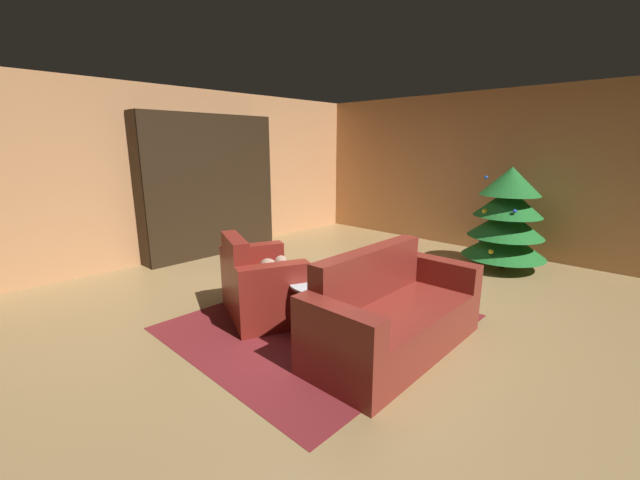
% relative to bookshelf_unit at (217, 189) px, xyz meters
% --- Properties ---
extents(ground_plane, '(8.10, 8.10, 0.00)m').
position_rel_bookshelf_unit_xyz_m(ground_plane, '(2.88, -0.28, -1.03)').
color(ground_plane, olive).
extents(wall_back, '(6.31, 0.06, 2.54)m').
position_rel_bookshelf_unit_xyz_m(wall_back, '(2.88, 3.13, 0.24)').
color(wall_back, tan).
rests_on(wall_back, ground).
extents(wall_left, '(0.06, 6.87, 2.54)m').
position_rel_bookshelf_unit_xyz_m(wall_left, '(-0.25, -0.28, 0.24)').
color(wall_left, tan).
rests_on(wall_left, ground).
extents(area_rug, '(2.26, 2.56, 0.01)m').
position_rel_bookshelf_unit_xyz_m(area_rug, '(3.01, -0.77, -1.03)').
color(area_rug, maroon).
rests_on(area_rug, ground).
extents(bookshelf_unit, '(0.35, 2.18, 2.16)m').
position_rel_bookshelf_unit_xyz_m(bookshelf_unit, '(0.00, 0.00, 0.00)').
color(bookshelf_unit, black).
rests_on(bookshelf_unit, ground).
extents(armchair_red, '(1.16, 1.01, 0.85)m').
position_rel_bookshelf_unit_xyz_m(armchair_red, '(2.44, -1.07, -0.72)').
color(armchair_red, maroon).
rests_on(armchair_red, ground).
extents(couch_red, '(0.77, 1.74, 0.84)m').
position_rel_bookshelf_unit_xyz_m(couch_red, '(3.79, -0.72, -0.74)').
color(couch_red, maroon).
rests_on(couch_red, ground).
extents(coffee_table, '(0.74, 0.74, 0.47)m').
position_rel_bookshelf_unit_xyz_m(coffee_table, '(3.12, -0.80, -0.60)').
color(coffee_table, black).
rests_on(coffee_table, ground).
extents(book_stack_on_table, '(0.22, 0.18, 0.13)m').
position_rel_bookshelf_unit_xyz_m(book_stack_on_table, '(3.14, -0.83, -0.49)').
color(book_stack_on_table, '#B52D1B').
rests_on(book_stack_on_table, coffee_table).
extents(bottle_on_table, '(0.06, 0.06, 0.25)m').
position_rel_bookshelf_unit_xyz_m(bottle_on_table, '(3.25, -0.64, -0.46)').
color(bottle_on_table, navy).
rests_on(bottle_on_table, coffee_table).
extents(decorated_tree, '(1.11, 1.11, 1.42)m').
position_rel_bookshelf_unit_xyz_m(decorated_tree, '(3.65, 2.30, -0.31)').
color(decorated_tree, brown).
rests_on(decorated_tree, ground).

